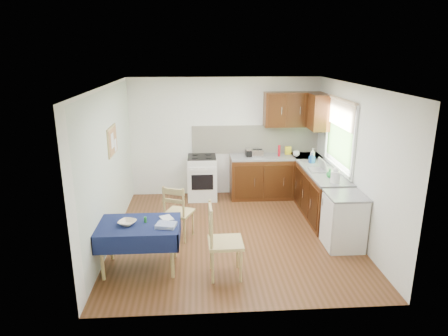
{
  "coord_description": "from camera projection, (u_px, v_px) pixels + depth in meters",
  "views": [
    {
      "loc": [
        -0.56,
        -6.18,
        3.02
      ],
      "look_at": [
        -0.15,
        0.05,
        1.17
      ],
      "focal_mm": 32.0,
      "sensor_mm": 36.0,
      "label": 1
    }
  ],
  "objects": [
    {
      "name": "sauce_bottle",
      "position": [
        279.0,
        151.0,
        8.27
      ],
      "size": [
        0.05,
        0.05,
        0.24
      ],
      "primitive_type": "cylinder",
      "color": "red",
      "rests_on": "worktop_back"
    },
    {
      "name": "toaster",
      "position": [
        257.0,
        153.0,
        8.21
      ],
      "size": [
        0.23,
        0.14,
        0.18
      ],
      "rotation": [
        0.0,
        0.0,
        -0.3
      ],
      "color": "silver",
      "rests_on": "worktop_back"
    },
    {
      "name": "worktop_corner",
      "position": [
        306.0,
        156.0,
        8.39
      ],
      "size": [
        0.6,
        0.6,
        0.04
      ],
      "primitive_type": "cube",
      "color": "slate",
      "rests_on": "base_cabinets"
    },
    {
      "name": "dining_table",
      "position": [
        139.0,
        231.0,
        5.61
      ],
      "size": [
        1.14,
        0.77,
        0.69
      ],
      "rotation": [
        0.0,
        0.0,
        0.34
      ],
      "color": "#0F1B3C",
      "rests_on": "ground"
    },
    {
      "name": "soap_bottle_b",
      "position": [
        312.0,
        158.0,
        7.79
      ],
      "size": [
        0.12,
        0.12,
        0.2
      ],
      "primitive_type": "imported",
      "rotation": [
        0.0,
        0.0,
        1.99
      ],
      "color": "#1E5DB4",
      "rests_on": "worktop_right"
    },
    {
      "name": "chair_far",
      "position": [
        178.0,
        211.0,
        6.52
      ],
      "size": [
        0.55,
        0.55,
        0.95
      ],
      "rotation": [
        0.0,
        0.0,
        2.75
      ],
      "color": "tan",
      "rests_on": "ground"
    },
    {
      "name": "window",
      "position": [
        340.0,
        130.0,
        7.13
      ],
      "size": [
        0.04,
        1.48,
        1.26
      ],
      "color": "#305121",
      "rests_on": "wall_right"
    },
    {
      "name": "soap_bottle_c",
      "position": [
        330.0,
        173.0,
        6.9
      ],
      "size": [
        0.17,
        0.17,
        0.15
      ],
      "primitive_type": "imported",
      "rotation": [
        0.0,
        0.0,
        3.89
      ],
      "color": "#258A3C",
      "rests_on": "worktop_right"
    },
    {
      "name": "worktop_right",
      "position": [
        323.0,
        172.0,
        7.29
      ],
      "size": [
        0.6,
        1.7,
        0.04
      ],
      "primitive_type": "cube",
      "color": "slate",
      "rests_on": "base_cabinets"
    },
    {
      "name": "base_cabinets",
      "position": [
        295.0,
        185.0,
        7.97
      ],
      "size": [
        1.9,
        2.3,
        0.86
      ],
      "color": "black",
      "rests_on": "ground"
    },
    {
      "name": "wall_front",
      "position": [
        250.0,
        216.0,
        4.44
      ],
      "size": [
        4.0,
        0.02,
        2.5
      ],
      "primitive_type": "cube",
      "color": "white",
      "rests_on": "ground"
    },
    {
      "name": "upper_cabinets",
      "position": [
        301.0,
        110.0,
        8.1
      ],
      "size": [
        1.2,
        0.85,
        0.7
      ],
      "color": "black",
      "rests_on": "wall_back"
    },
    {
      "name": "book",
      "position": [
        162.0,
        219.0,
        5.71
      ],
      "size": [
        0.23,
        0.26,
        0.02
      ],
      "primitive_type": "imported",
      "rotation": [
        0.0,
        0.0,
        0.44
      ],
      "color": "white",
      "rests_on": "dining_table"
    },
    {
      "name": "worktop_back",
      "position": [
        276.0,
        157.0,
        8.35
      ],
      "size": [
        1.9,
        0.6,
        0.04
      ],
      "primitive_type": "cube",
      "color": "slate",
      "rests_on": "base_cabinets"
    },
    {
      "name": "chair_near",
      "position": [
        222.0,
        239.0,
        5.42
      ],
      "size": [
        0.48,
        0.48,
        1.06
      ],
      "rotation": [
        0.0,
        0.0,
        1.59
      ],
      "color": "tan",
      "rests_on": "ground"
    },
    {
      "name": "wall_left",
      "position": [
        108.0,
        166.0,
        6.33
      ],
      "size": [
        0.02,
        4.2,
        2.5
      ],
      "primitive_type": "cube",
      "color": "silver",
      "rests_on": "ground"
    },
    {
      "name": "sandwich_press",
      "position": [
        253.0,
        152.0,
        8.31
      ],
      "size": [
        0.28,
        0.24,
        0.16
      ],
      "rotation": [
        0.0,
        0.0,
        0.06
      ],
      "color": "black",
      "rests_on": "worktop_back"
    },
    {
      "name": "tea_towel",
      "position": [
        166.0,
        225.0,
        5.48
      ],
      "size": [
        0.31,
        0.26,
        0.05
      ],
      "primitive_type": "cube",
      "rotation": [
        0.0,
        0.0,
        -0.23
      ],
      "color": "#284693",
      "rests_on": "dining_table"
    },
    {
      "name": "wall_back",
      "position": [
        225.0,
        137.0,
        8.46
      ],
      "size": [
        4.0,
        0.02,
        2.5
      ],
      "primitive_type": "cube",
      "color": "white",
      "rests_on": "ground"
    },
    {
      "name": "plate_bowl",
      "position": [
        127.0,
        223.0,
        5.55
      ],
      "size": [
        0.31,
        0.31,
        0.06
      ],
      "primitive_type": "imported",
      "rotation": [
        0.0,
        0.0,
        -0.37
      ],
      "color": "beige",
      "rests_on": "dining_table"
    },
    {
      "name": "cup",
      "position": [
        296.0,
        154.0,
        8.28
      ],
      "size": [
        0.18,
        0.18,
        0.11
      ],
      "primitive_type": "imported",
      "rotation": [
        0.0,
        0.0,
        0.37
      ],
      "color": "white",
      "rests_on": "worktop_back"
    },
    {
      "name": "fridge",
      "position": [
        344.0,
        221.0,
        6.26
      ],
      "size": [
        0.58,
        0.6,
        0.89
      ],
      "color": "white",
      "rests_on": "ground"
    },
    {
      "name": "ceiling",
      "position": [
        234.0,
        86.0,
        6.1
      ],
      "size": [
        4.0,
        4.2,
        0.02
      ],
      "primitive_type": "cube",
      "color": "white",
      "rests_on": "wall_back"
    },
    {
      "name": "corkboard",
      "position": [
        112.0,
        141.0,
        6.52
      ],
      "size": [
        0.04,
        0.62,
        0.47
      ],
      "color": "tan",
      "rests_on": "wall_left"
    },
    {
      "name": "stove",
      "position": [
        202.0,
        177.0,
        8.37
      ],
      "size": [
        0.6,
        0.61,
        0.92
      ],
      "color": "white",
      "rests_on": "ground"
    },
    {
      "name": "yellow_packet",
      "position": [
        288.0,
        151.0,
        8.44
      ],
      "size": [
        0.15,
        0.13,
        0.16
      ],
      "primitive_type": "cube",
      "rotation": [
        0.0,
        0.0,
        0.43
      ],
      "color": "yellow",
      "rests_on": "worktop_back"
    },
    {
      "name": "kettle",
      "position": [
        335.0,
        176.0,
        6.62
      ],
      "size": [
        0.16,
        0.16,
        0.26
      ],
      "color": "white",
      "rests_on": "worktop_right"
    },
    {
      "name": "dish_rack",
      "position": [
        322.0,
        169.0,
        7.32
      ],
      "size": [
        0.47,
        0.36,
        0.22
      ],
      "rotation": [
        0.0,
        0.0,
        -0.3
      ],
      "color": "gray",
      "rests_on": "worktop_right"
    },
    {
      "name": "splashback",
      "position": [
        255.0,
        139.0,
        8.5
      ],
      "size": [
        2.7,
        0.02,
        0.6
      ],
      "primitive_type": "cube",
      "color": "white",
      "rests_on": "wall_back"
    },
    {
      "name": "floor",
      "position": [
        233.0,
        234.0,
        6.81
      ],
      "size": [
        4.2,
        4.2,
        0.0
      ],
      "primitive_type": "plane",
      "color": "#4C2D14",
      "rests_on": "ground"
    },
    {
      "name": "spice_jar",
      "position": [
        145.0,
        220.0,
        5.62
      ],
      "size": [
        0.04,
        0.04,
        0.08
      ],
      "primitive_type": "cylinder",
      "color": "#23812B",
      "rests_on": "dining_table"
    },
    {
      "name": "soap_bottle_a",
      "position": [
        313.0,
        155.0,
        7.89
      ],
      "size": [
        0.14,
        0.14,
        0.26
      ],
      "primitive_type": "imported",
      "rotation": [
        0.0,
        0.0,
        0.88
      ],
      "color": "white",
      "rests_on": "worktop_right"
    },
    {
      "name": "wall_right",
      "position": [
        354.0,
        162.0,
        6.58
      ],
      "size": [
        0.02,
        4.2,
        2.5
      ],
      "primitive_type": "cube",
      "color": "white",
      "rests_on": "ground"
    }
  ]
}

